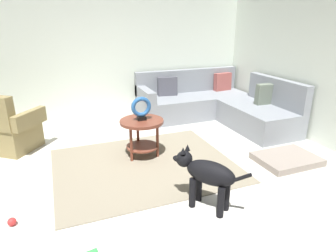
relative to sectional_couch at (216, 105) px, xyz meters
The scene contains 10 objects.
ground_plane 2.85m from the sectional_couch, 134.68° to the right, with size 6.00×6.00×0.10m, color silver.
wall_back 2.44m from the sectional_couch, 155.09° to the left, with size 6.00×0.12×2.70m, color silver.
area_rug 2.28m from the sectional_couch, 144.49° to the right, with size 2.30×1.90×0.01m, color gray.
sectional_couch is the anchor object (origin of this frame).
armchair 3.52m from the sectional_couch, behind, with size 1.00×0.96×0.88m.
side_table 2.06m from the sectional_couch, 149.84° to the right, with size 0.60×0.60×0.54m.
torus_sculpture 2.10m from the sectional_couch, 149.84° to the right, with size 0.28×0.08×0.33m.
dog_bed_mat 1.95m from the sectional_couch, 90.36° to the right, with size 0.80×0.60×0.09m, color gray.
dog 2.87m from the sectional_couch, 122.25° to the right, with size 0.53×0.72×0.63m.
dog_toy_ball 3.94m from the sectional_couch, 148.88° to the right, with size 0.08×0.08×0.08m, color red.
Camera 1 is at (-0.85, -2.70, 1.83)m, focal length 31.64 mm.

